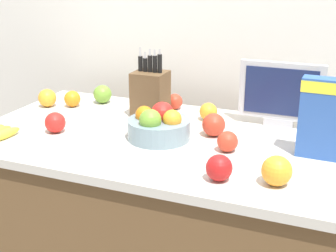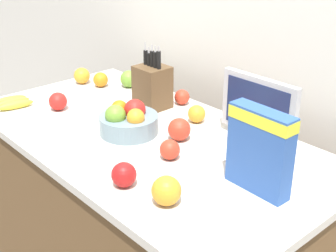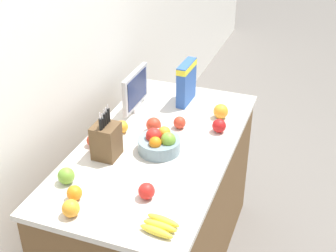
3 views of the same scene
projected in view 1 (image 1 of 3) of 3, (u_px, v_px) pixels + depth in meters
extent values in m
cube|color=silver|center=(226.00, 2.00, 2.05)|extent=(9.00, 0.06, 2.60)
cube|color=brown|center=(175.00, 247.00, 1.81)|extent=(1.45, 0.75, 0.85)
cube|color=beige|center=(176.00, 142.00, 1.67)|extent=(1.48, 0.78, 0.03)
cube|color=brown|center=(150.00, 94.00, 1.87)|extent=(0.13, 0.12, 0.18)
cylinder|color=black|center=(140.00, 64.00, 1.85)|extent=(0.02, 0.02, 0.06)
cube|color=silver|center=(140.00, 52.00, 1.83)|extent=(0.01, 0.00, 0.04)
cylinder|color=black|center=(145.00, 65.00, 1.84)|extent=(0.02, 0.02, 0.05)
cube|color=silver|center=(145.00, 55.00, 1.83)|extent=(0.01, 0.00, 0.02)
cylinder|color=black|center=(150.00, 64.00, 1.83)|extent=(0.02, 0.02, 0.07)
cube|color=silver|center=(150.00, 52.00, 1.82)|extent=(0.01, 0.00, 0.03)
cylinder|color=black|center=(155.00, 64.00, 1.83)|extent=(0.02, 0.02, 0.07)
cube|color=silver|center=(155.00, 53.00, 1.81)|extent=(0.01, 0.00, 0.02)
cylinder|color=black|center=(160.00, 64.00, 1.82)|extent=(0.02, 0.02, 0.07)
cube|color=silver|center=(160.00, 52.00, 1.80)|extent=(0.01, 0.00, 0.02)
cube|color=#B7B7BC|center=(278.00, 122.00, 1.77)|extent=(0.11, 0.03, 0.03)
cube|color=#B7B7BC|center=(281.00, 91.00, 1.73)|extent=(0.31, 0.02, 0.22)
cube|color=#19234C|center=(280.00, 92.00, 1.72)|extent=(0.26, 0.00, 0.18)
cube|color=#2D56A8|center=(333.00, 120.00, 1.45)|extent=(0.21, 0.06, 0.26)
cylinder|color=gray|center=(159.00, 129.00, 1.64)|extent=(0.22, 0.22, 0.07)
sphere|color=orange|center=(171.00, 119.00, 1.60)|extent=(0.07, 0.07, 0.07)
sphere|color=red|center=(163.00, 113.00, 1.65)|extent=(0.08, 0.08, 0.08)
sphere|color=orange|center=(144.00, 115.00, 1.65)|extent=(0.06, 0.06, 0.06)
sphere|color=#6B9E33|center=(150.00, 120.00, 1.58)|extent=(0.08, 0.08, 0.08)
ellipsoid|color=yellow|center=(3.00, 135.00, 1.64)|extent=(0.06, 0.15, 0.03)
sphere|color=#6B9E33|center=(102.00, 94.00, 2.05)|extent=(0.08, 0.08, 0.08)
sphere|color=red|center=(227.00, 141.00, 1.53)|extent=(0.07, 0.07, 0.07)
sphere|color=red|center=(219.00, 168.00, 1.33)|extent=(0.08, 0.08, 0.08)
sphere|color=red|center=(214.00, 125.00, 1.67)|extent=(0.08, 0.08, 0.08)
sphere|color=red|center=(55.00, 122.00, 1.70)|extent=(0.08, 0.08, 0.08)
sphere|color=red|center=(175.00, 101.00, 1.97)|extent=(0.07, 0.07, 0.07)
sphere|color=orange|center=(47.00, 98.00, 2.00)|extent=(0.08, 0.08, 0.08)
sphere|color=orange|center=(277.00, 171.00, 1.30)|extent=(0.09, 0.09, 0.09)
sphere|color=orange|center=(208.00, 112.00, 1.83)|extent=(0.07, 0.07, 0.07)
sphere|color=orange|center=(72.00, 99.00, 2.00)|extent=(0.07, 0.07, 0.07)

